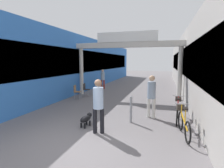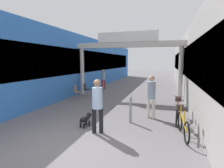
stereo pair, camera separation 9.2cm
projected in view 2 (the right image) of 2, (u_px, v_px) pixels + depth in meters
name	position (u px, v px, depth m)	size (l,w,h in m)	color
ground_plane	(71.00, 146.00, 5.00)	(80.00, 80.00, 0.00)	slate
storefront_left	(83.00, 64.00, 16.64)	(3.00, 26.00, 4.35)	blue
storefront_right	(201.00, 64.00, 13.61)	(3.00, 26.00, 4.35)	#9E9993
arcade_sign_gateway	(127.00, 51.00, 11.49)	(7.40, 0.47, 4.29)	beige
pedestrian_with_dog	(97.00, 102.00, 5.76)	(0.42, 0.42, 1.82)	black
pedestrian_companion	(151.00, 94.00, 7.33)	(0.44, 0.44, 1.82)	silver
pedestrian_carrying_crate	(104.00, 78.00, 15.18)	(0.39, 0.36, 1.70)	#99332D
dog_on_leash	(86.00, 118.00, 6.49)	(0.34, 0.66, 0.47)	black
bicycle_orange_nearest	(183.00, 122.00, 5.67)	(0.46, 1.68, 0.98)	black
bicycle_red_second	(177.00, 110.00, 7.05)	(0.46, 1.69, 0.98)	black
bollard_post_metal	(131.00, 109.00, 6.83)	(0.10, 0.10, 1.06)	gray
cafe_chair_wood_nearer	(77.00, 91.00, 11.16)	(0.48, 0.48, 0.89)	gray
cafe_chair_black_farther	(86.00, 88.00, 12.05)	(0.46, 0.46, 0.89)	gray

